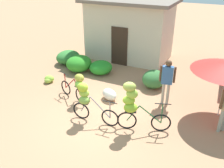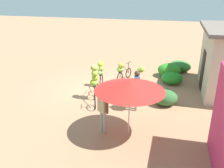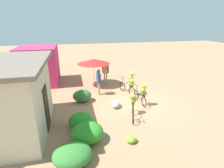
# 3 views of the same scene
# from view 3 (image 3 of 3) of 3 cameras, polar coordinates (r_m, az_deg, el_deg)

# --- Properties ---
(ground_plane) EXTENTS (60.00, 60.00, 0.00)m
(ground_plane) POSITION_cam_3_polar(r_m,az_deg,el_deg) (10.80, 7.52, -6.15)
(ground_plane) COLOR #A87857
(building_low) EXTENTS (4.82, 3.10, 3.20)m
(building_low) POSITION_cam_3_polar(r_m,az_deg,el_deg) (8.59, -29.69, -3.90)
(building_low) COLOR beige
(building_low) RESTS_ON ground
(shop_pink) EXTENTS (3.20, 2.80, 2.88)m
(shop_pink) POSITION_cam_3_polar(r_m,az_deg,el_deg) (14.81, -22.62, 5.58)
(shop_pink) COLOR #C62E5F
(shop_pink) RESTS_ON ground
(hedge_bush_front_left) EXTENTS (1.18, 1.37, 0.69)m
(hedge_bush_front_left) POSITION_cam_3_polar(r_m,az_deg,el_deg) (6.67, -12.75, -21.57)
(hedge_bush_front_left) COLOR #337732
(hedge_bush_front_left) RESTS_ON ground
(hedge_bush_front_right) EXTENTS (1.23, 1.34, 0.79)m
(hedge_bush_front_right) POSITION_cam_3_polar(r_m,az_deg,el_deg) (7.51, -8.06, -15.37)
(hedge_bush_front_right) COLOR #2E8A24
(hedge_bush_front_right) RESTS_ON ground
(hedge_bush_mid) EXTENTS (1.10, 1.15, 0.63)m
(hedge_bush_mid) POSITION_cam_3_polar(r_m,az_deg,el_deg) (8.50, -10.05, -11.57)
(hedge_bush_mid) COLOR #248724
(hedge_bush_mid) RESTS_ON ground
(hedge_bush_by_door) EXTENTS (0.99, 1.12, 0.75)m
(hedge_bush_by_door) POSITION_cam_3_polar(r_m,az_deg,el_deg) (10.93, -9.68, -3.77)
(hedge_bush_by_door) COLOR #326732
(hedge_bush_by_door) RESTS_ON ground
(market_umbrella) EXTENTS (2.39, 2.39, 2.06)m
(market_umbrella) POSITION_cam_3_polar(r_m,az_deg,el_deg) (13.16, -5.98, 7.35)
(market_umbrella) COLOR beige
(market_umbrella) RESTS_ON ground
(bicycle_leftmost) EXTENTS (1.51, 0.66, 1.18)m
(bicycle_leftmost) POSITION_cam_3_polar(r_m,az_deg,el_deg) (9.17, 6.84, -6.23)
(bicycle_leftmost) COLOR black
(bicycle_leftmost) RESTS_ON ground
(bicycle_near_pile) EXTENTS (1.70, 0.46, 1.40)m
(bicycle_near_pile) POSITION_cam_3_polar(r_m,az_deg,el_deg) (10.35, 9.84, -2.56)
(bicycle_near_pile) COLOR black
(bicycle_near_pile) RESTS_ON ground
(bicycle_center_loaded) EXTENTS (1.63, 0.75, 1.68)m
(bicycle_center_loaded) POSITION_cam_3_polar(r_m,az_deg,el_deg) (11.56, 6.00, 0.91)
(bicycle_center_loaded) COLOR black
(bicycle_center_loaded) RESTS_ON ground
(banana_pile_on_ground) EXTENTS (0.54, 0.55, 0.32)m
(banana_pile_on_ground) POSITION_cam_3_polar(r_m,az_deg,el_deg) (7.55, 6.23, -17.40)
(banana_pile_on_ground) COLOR #98BB40
(banana_pile_on_ground) RESTS_ON ground
(produce_sack) EXTENTS (0.82, 0.69, 0.44)m
(produce_sack) POSITION_cam_3_polar(r_m,az_deg,el_deg) (10.12, 1.25, -6.43)
(produce_sack) COLOR silver
(produce_sack) RESTS_ON ground
(person_vendor) EXTENTS (0.41, 0.47, 1.75)m
(person_vendor) POSITION_cam_3_polar(r_m,az_deg,el_deg) (13.63, -2.17, 4.40)
(person_vendor) COLOR gray
(person_vendor) RESTS_ON ground
(person_bystander) EXTENTS (0.57, 0.28, 1.77)m
(person_bystander) POSITION_cam_3_polar(r_m,az_deg,el_deg) (11.53, -4.39, 1.56)
(person_bystander) COLOR gray
(person_bystander) RESTS_ON ground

